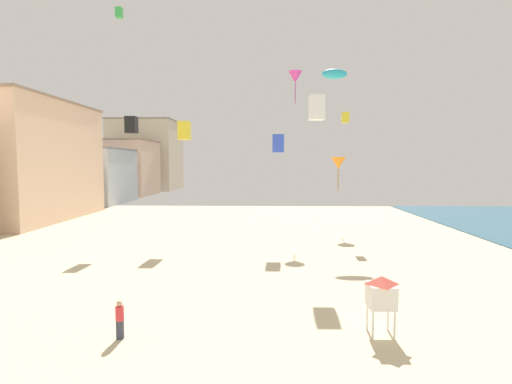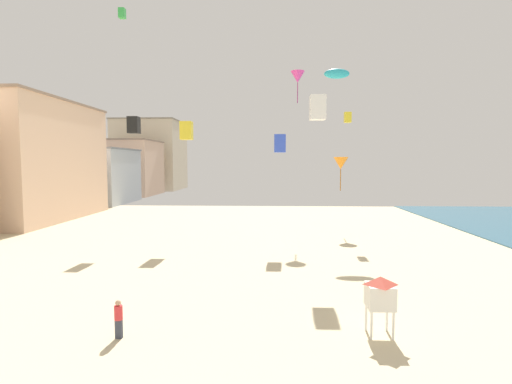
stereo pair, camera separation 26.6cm
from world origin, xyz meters
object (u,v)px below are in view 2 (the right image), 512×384
Objects in this scene: kite_white_box at (318,108)px; kite_green_box_2 at (122,13)px; kite_orange_delta at (341,163)px; kite_blue_box at (280,143)px; kite_cyan_parafoil at (337,74)px; kite_flyer at (119,317)px; kite_yellow_box at (348,117)px; kite_magenta_delta at (298,77)px; kite_black_box at (134,125)px; lifeguard_stand at (380,293)px; kite_yellow_box_2 at (186,131)px.

kite_green_box_2 is at bearing 143.17° from kite_white_box.
kite_blue_box is at bearing -136.23° from kite_orange_delta.
kite_flyer is at bearing -118.77° from kite_cyan_parafoil.
kite_yellow_box reaches higher than kite_orange_delta.
kite_magenta_delta is at bearing 91.75° from kite_white_box.
kite_white_box reaches higher than kite_orange_delta.
kite_blue_box is (-6.56, -6.28, 1.78)m from kite_orange_delta.
kite_white_box is (-4.04, -13.26, 3.96)m from kite_orange_delta.
kite_flyer is 30.32m from kite_yellow_box.
kite_green_box_2 reaches higher than kite_flyer.
kite_black_box is (-15.60, -7.17, -5.79)m from kite_magenta_delta.
kite_magenta_delta is at bearing 24.70° from kite_black_box.
kite_orange_delta is 2.23× the size of kite_blue_box.
kite_cyan_parafoil reaches higher than kite_orange_delta.
kite_green_box_2 reaches higher than kite_white_box.
kite_blue_box is (7.11, 19.47, 8.15)m from kite_flyer.
kite_orange_delta is (1.01, 2.70, -8.67)m from kite_cyan_parafoil.
kite_blue_box is (13.54, -0.79, -1.76)m from kite_black_box.
kite_black_box is (3.45, -6.84, -12.67)m from kite_green_box_2.
lifeguard_stand is 1.49× the size of kite_yellow_box_2.
kite_white_box is at bearing -36.83° from kite_green_box_2.
kite_yellow_box reaches higher than kite_white_box.
kite_blue_box is (-5.55, -3.58, -6.89)m from kite_cyan_parafoil.
kite_magenta_delta is 2.00× the size of kite_yellow_box_2.
kite_green_box_2 reaches higher than lifeguard_stand.
kite_magenta_delta is 15.88m from kite_white_box.
lifeguard_stand is at bearing -58.21° from kite_yellow_box_2.
lifeguard_stand is 2.45× the size of kite_green_box_2.
kite_magenta_delta is at bearing 128.53° from kite_cyan_parafoil.
kite_cyan_parafoil is at bearing -10.19° from kite_green_box_2.
kite_white_box is at bearing -70.15° from kite_blue_box.
kite_flyer is at bearing -127.61° from kite_white_box.
kite_blue_box reaches higher than kite_orange_delta.
lifeguard_stand is (10.98, 0.75, 0.92)m from kite_flyer.
kite_white_box is 17.84m from kite_black_box.
kite_yellow_box is (4.89, -2.94, -4.70)m from kite_magenta_delta.
kite_yellow_box is 1.01× the size of kite_green_box_2.
kite_orange_delta is at bearing 43.77° from kite_blue_box.
kite_magenta_delta is 1.99× the size of kite_white_box.
kite_white_box is at bearing -18.25° from kite_flyer.
kite_blue_box is (-2.52, 6.97, -2.18)m from kite_white_box.
kite_cyan_parafoil is 24.11m from kite_green_box_2.
kite_cyan_parafoil reaches higher than lifeguard_stand.
kite_black_box reaches higher than kite_flyer.
kite_magenta_delta is at bearing 114.00° from lifeguard_stand.
kite_white_box is at bearing 116.70° from lifeguard_stand.
kite_cyan_parafoil is at bearing -110.49° from kite_orange_delta.
kite_green_box_2 is 0.60× the size of kite_white_box.
kite_magenta_delta is 3.24× the size of kite_yellow_box.
kite_black_box is (-16.06, 7.77, -0.42)m from kite_white_box.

